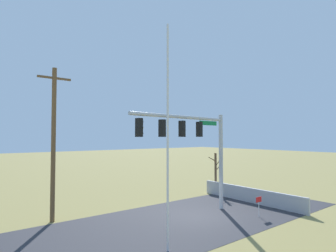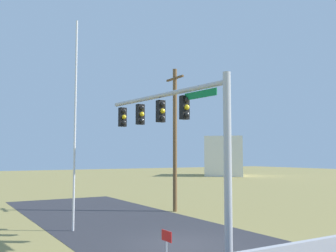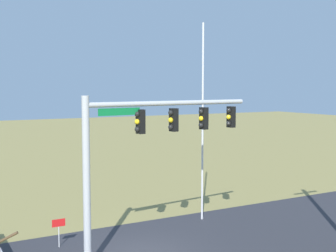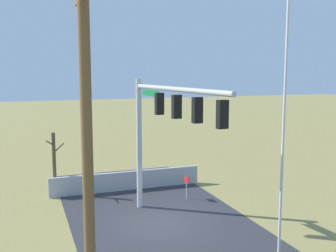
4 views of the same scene
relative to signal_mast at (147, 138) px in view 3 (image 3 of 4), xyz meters
name	(u,v)px [view 3 (image 3 of 4)]	position (x,y,z in m)	size (l,w,h in m)	color
road_surface	(223,238)	(-3.80, -0.03, -4.73)	(28.00, 8.00, 0.01)	#2D2D33
signal_mast	(147,138)	(0.00, 0.00, 0.00)	(7.92, 1.17, 6.46)	#B2B5BA
flagpole	(203,123)	(-4.55, -2.95, 0.25)	(0.10, 0.10, 9.96)	silver
open_sign	(59,226)	(2.99, -2.41, -3.82)	(0.56, 0.04, 1.22)	silver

